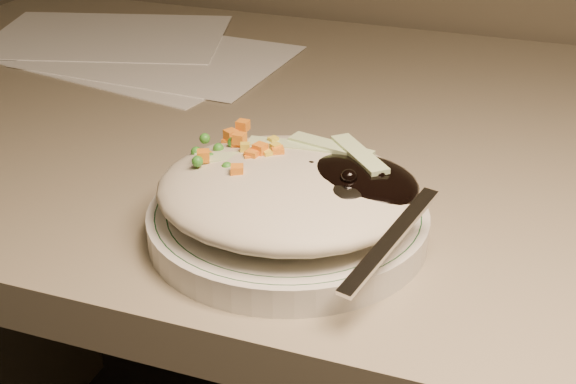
% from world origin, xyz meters
% --- Properties ---
extents(desk, '(1.40, 0.70, 0.74)m').
position_xyz_m(desk, '(0.00, 1.38, 0.54)').
color(desk, '#7E735B').
rests_on(desk, ground).
extents(plate, '(0.21, 0.21, 0.02)m').
position_xyz_m(plate, '(-0.06, 1.16, 0.75)').
color(plate, silver).
rests_on(plate, desk).
extents(plate_rim, '(0.20, 0.20, 0.00)m').
position_xyz_m(plate_rim, '(-0.06, 1.16, 0.76)').
color(plate_rim, '#144723').
rests_on(plate_rim, plate).
extents(meal, '(0.21, 0.19, 0.05)m').
position_xyz_m(meal, '(-0.06, 1.16, 0.78)').
color(meal, '#B4AB92').
rests_on(meal, plate).
extents(papers, '(0.43, 0.33, 0.00)m').
position_xyz_m(papers, '(-0.40, 1.51, 0.74)').
color(papers, white).
rests_on(papers, desk).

